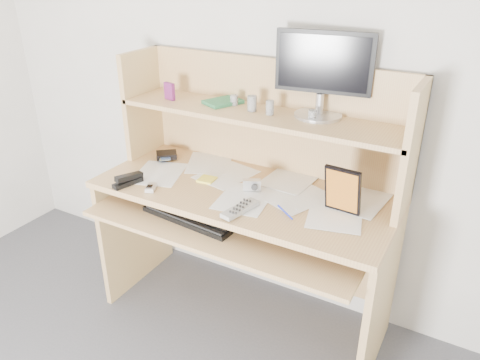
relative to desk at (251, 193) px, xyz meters
The scene contains 19 objects.
back_wall 0.60m from the desk, 90.00° to the left, with size 3.60×0.04×2.50m, color silver.
desk is the anchor object (origin of this frame).
paper_clutter 0.10m from the desk, 90.00° to the right, with size 1.32×0.54×0.01m, color white.
keyboard 0.32m from the desk, 120.21° to the right, with size 0.48×0.21×0.03m.
tv_remote 0.30m from the desk, 71.31° to the right, with size 0.05×0.19×0.02m, color #9D9D98.
flip_phone 0.48m from the desk, 141.69° to the right, with size 0.04×0.08×0.02m, color silver.
stapler 0.59m from the desk, 148.39° to the right, with size 0.04×0.15×0.05m, color black.
wallet 0.54m from the desk, behind, with size 0.11×0.09×0.03m, color black.
sticky_note_pad 0.22m from the desk, 157.58° to the right, with size 0.08×0.08×0.01m, color #DBE63C.
digital_camera 0.12m from the desk, 60.51° to the right, with size 0.08×0.03×0.05m, color silver.
game_case 0.50m from the desk, 10.13° to the right, with size 0.15×0.02×0.21m, color black.
blue_pen 0.33m from the desk, 36.48° to the right, with size 0.01×0.01×0.13m, color #1A2CC8.
card_box 0.65m from the desk, behind, with size 0.06×0.02×0.08m, color maroon.
shelf_book 0.46m from the desk, 153.80° to the left, with size 0.12×0.17×0.02m, color #2C704C.
chip_stack_a 0.45m from the desk, 144.70° to the left, with size 0.04×0.04×0.05m, color black.
chip_stack_b 0.43m from the desk, 117.95° to the left, with size 0.04×0.04×0.07m, color white.
chip_stack_c 0.49m from the desk, 17.10° to the left, with size 0.04×0.04×0.05m, color black.
chip_stack_d 0.43m from the desk, 46.82° to the left, with size 0.04×0.04×0.06m, color white.
monitor 0.66m from the desk, 31.88° to the left, with size 0.43×0.21×0.37m.
Camera 1 is at (0.93, -0.21, 1.73)m, focal length 35.00 mm.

